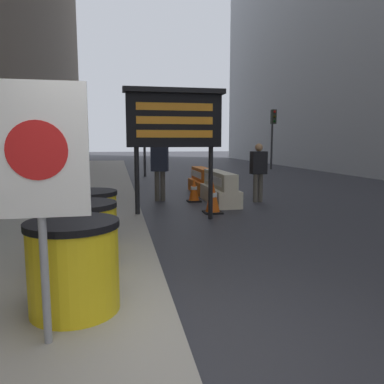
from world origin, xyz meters
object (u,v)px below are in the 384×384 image
at_px(message_board, 174,121).
at_px(jersey_barrier_cream, 220,189).
at_px(barrel_drum_back, 89,220).
at_px(traffic_cone_mid, 213,197).
at_px(pedestrian_worker, 258,168).
at_px(traffic_light_near_curb, 144,120).
at_px(traffic_light_far_side, 273,126).
at_px(traffic_cone_near, 194,190).
at_px(pedestrian_passerby, 160,164).
at_px(barrel_drum_middle, 82,237).
at_px(jersey_barrier_orange_near, 202,182).
at_px(warning_sign, 38,166).
at_px(barrel_drum_foreground, 74,266).

xyz_separation_m(message_board, jersey_barrier_cream, (1.56, 2.03, -1.74)).
relative_size(barrel_drum_back, traffic_cone_mid, 1.08).
relative_size(jersey_barrier_cream, pedestrian_worker, 1.33).
bearing_deg(traffic_light_near_curb, jersey_barrier_cream, -80.14).
bearing_deg(barrel_drum_back, traffic_light_far_side, 58.90).
bearing_deg(traffic_cone_near, message_board, -110.81).
relative_size(traffic_cone_mid, traffic_light_far_side, 0.21).
bearing_deg(traffic_light_near_curb, pedestrian_passerby, -90.99).
distance_m(traffic_light_near_curb, traffic_light_far_side, 8.64).
relative_size(barrel_drum_middle, pedestrian_worker, 0.51).
bearing_deg(jersey_barrier_cream, traffic_light_far_side, 60.68).
xyz_separation_m(message_board, traffic_light_near_curb, (0.12, 10.33, 0.56)).
distance_m(jersey_barrier_cream, traffic_cone_near, 0.75).
distance_m(traffic_cone_near, traffic_light_near_curb, 8.31).
distance_m(barrel_drum_middle, traffic_cone_near, 6.38).
bearing_deg(barrel_drum_middle, traffic_cone_near, 66.59).
relative_size(barrel_drum_back, pedestrian_worker, 0.51).
xyz_separation_m(jersey_barrier_cream, jersey_barrier_orange_near, (-0.00, 2.16, -0.02)).
bearing_deg(traffic_cone_near, pedestrian_passerby, 161.54).
relative_size(traffic_cone_near, traffic_light_near_curb, 0.18).
height_order(warning_sign, traffic_cone_mid, warning_sign).
bearing_deg(traffic_cone_mid, pedestrian_passerby, 116.28).
bearing_deg(pedestrian_worker, traffic_cone_mid, 36.24).
bearing_deg(message_board, barrel_drum_back, -123.64).
height_order(jersey_barrier_cream, traffic_cone_near, jersey_barrier_cream).
relative_size(barrel_drum_foreground, pedestrian_worker, 0.51).
bearing_deg(message_board, traffic_cone_mid, 32.49).
distance_m(barrel_drum_middle, jersey_barrier_cream, 6.34).
xyz_separation_m(message_board, pedestrian_passerby, (-0.02, 2.71, -1.08)).
relative_size(message_board, traffic_light_far_side, 0.77).
height_order(warning_sign, traffic_light_far_side, traffic_light_far_side).
relative_size(pedestrian_worker, pedestrian_passerby, 0.93).
bearing_deg(pedestrian_worker, barrel_drum_middle, 48.97).
distance_m(barrel_drum_middle, jersey_barrier_orange_near, 8.28).
xyz_separation_m(traffic_cone_mid, pedestrian_worker, (1.65, 1.34, 0.59)).
bearing_deg(message_board, jersey_barrier_orange_near, 69.61).
bearing_deg(barrel_drum_middle, jersey_barrier_orange_near, 67.42).
distance_m(traffic_light_near_curb, pedestrian_passerby, 7.80).
height_order(warning_sign, pedestrian_passerby, warning_sign).
bearing_deg(traffic_cone_mid, traffic_light_near_curb, 95.25).
distance_m(warning_sign, jersey_barrier_orange_near, 9.86).
bearing_deg(pedestrian_passerby, traffic_cone_near, 179.96).
distance_m(barrel_drum_back, traffic_cone_mid, 4.04).
height_order(barrel_drum_middle, jersey_barrier_orange_near, barrel_drum_middle).
relative_size(traffic_light_near_curb, pedestrian_worker, 2.26).
bearing_deg(barrel_drum_middle, traffic_cone_mid, 57.29).
height_order(message_board, traffic_light_near_curb, traffic_light_near_curb).
relative_size(barrel_drum_foreground, traffic_light_far_side, 0.23).
relative_size(warning_sign, pedestrian_worker, 1.19).
bearing_deg(pedestrian_passerby, traffic_cone_mid, 134.69).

